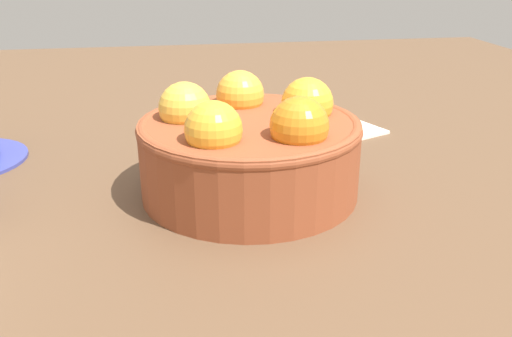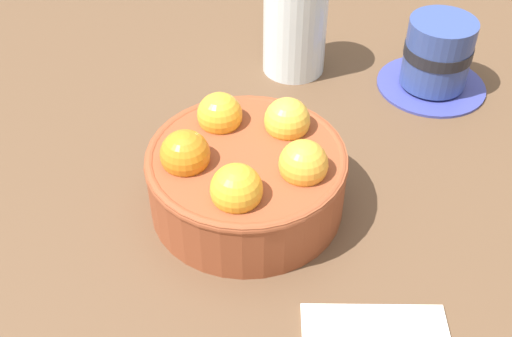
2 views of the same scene
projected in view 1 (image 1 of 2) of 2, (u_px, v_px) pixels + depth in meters
ground_plane at (250, 212)px, 44.79cm from camera, size 142.52×118.10×3.62cm
terracotta_bowl at (250, 147)px, 42.67cm from camera, size 17.19×17.19×8.77cm
folded_napkin at (322, 125)px, 59.47cm from camera, size 13.66×12.78×0.60cm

